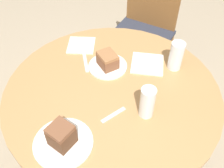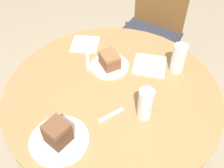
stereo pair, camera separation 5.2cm
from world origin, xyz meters
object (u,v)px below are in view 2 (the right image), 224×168
(cake_slice_near, at_px, (110,60))
(glass_water, at_px, (145,105))
(chair, at_px, (149,33))
(plate_near, at_px, (110,66))
(cake_slice_far, at_px, (57,133))
(glass_lemonade, at_px, (178,60))
(plate_far, at_px, (59,140))

(cake_slice_near, distance_m, glass_water, 0.35)
(chair, xyz_separation_m, plate_near, (-0.01, -0.73, 0.26))
(cake_slice_far, bearing_deg, cake_slice_near, 89.36)
(chair, relative_size, glass_lemonade, 5.76)
(plate_far, bearing_deg, cake_slice_near, 89.36)
(plate_near, bearing_deg, plate_far, -90.64)
(chair, xyz_separation_m, glass_lemonade, (0.32, -0.61, 0.32))
(chair, xyz_separation_m, cake_slice_far, (-0.01, -1.22, 0.31))
(plate_near, bearing_deg, chair, 89.28)
(cake_slice_far, xyz_separation_m, glass_water, (0.27, 0.26, 0.01))
(glass_water, bearing_deg, plate_far, -136.03)
(cake_slice_near, xyz_separation_m, glass_water, (0.27, -0.23, 0.02))
(chair, distance_m, cake_slice_far, 1.26)
(glass_lemonade, bearing_deg, glass_water, -99.57)
(glass_lemonade, xyz_separation_m, glass_water, (-0.06, -0.35, 0.00))
(glass_water, bearing_deg, chair, 105.14)
(plate_far, distance_m, glass_water, 0.39)
(cake_slice_far, xyz_separation_m, glass_lemonade, (0.33, 0.61, 0.01))
(plate_near, bearing_deg, cake_slice_near, 0.00)
(plate_far, bearing_deg, cake_slice_far, 90.00)
(plate_near, distance_m, plate_far, 0.49)
(chair, height_order, glass_water, chair)
(cake_slice_near, height_order, glass_lemonade, glass_lemonade)
(cake_slice_far, height_order, glass_water, glass_water)
(glass_lemonade, bearing_deg, cake_slice_near, -160.00)
(glass_lemonade, bearing_deg, cake_slice_far, -118.50)
(plate_near, relative_size, glass_water, 1.31)
(glass_lemonade, relative_size, glass_water, 1.00)
(plate_near, relative_size, cake_slice_near, 1.55)
(plate_near, distance_m, cake_slice_far, 0.50)
(plate_near, relative_size, glass_lemonade, 1.32)
(plate_near, bearing_deg, glass_lemonade, 20.00)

